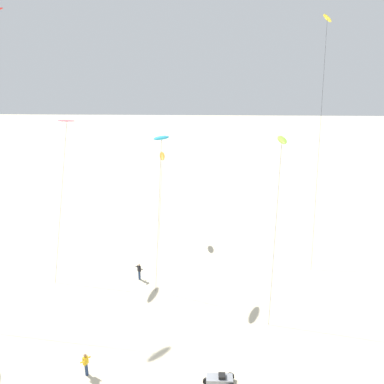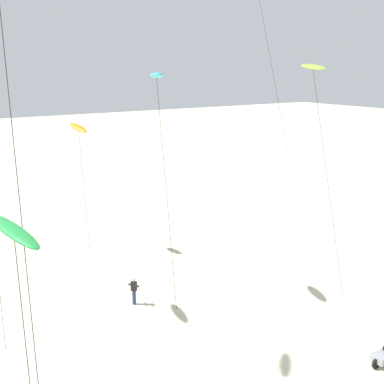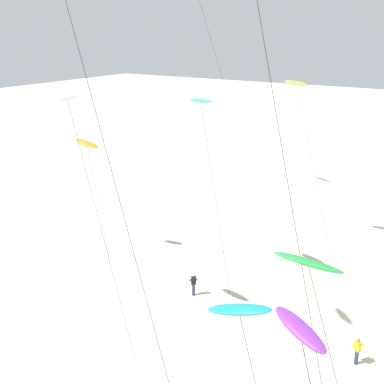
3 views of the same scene
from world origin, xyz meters
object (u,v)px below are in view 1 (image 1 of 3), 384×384
(kite_cyan, at_px, (161,139))
(kite_orange, at_px, (162,157))
(kite_flyer_nearest, at_px, (86,364))
(kite_flyer_middle, at_px, (139,271))
(kite_yellow, at_px, (327,24))
(kite_pink, at_px, (67,124))
(beach_buggy, at_px, (220,379))
(kite_lime, at_px, (282,143))

(kite_cyan, xyz_separation_m, kite_orange, (-1.07, 9.76, -3.94))
(kite_flyer_nearest, bearing_deg, kite_flyer_middle, 82.39)
(kite_yellow, xyz_separation_m, kite_flyer_middle, (-18.64, -12.12, -22.47))
(kite_pink, distance_m, beach_buggy, 25.52)
(kite_flyer_nearest, height_order, kite_flyer_middle, same)
(kite_yellow, bearing_deg, beach_buggy, -114.99)
(kite_cyan, bearing_deg, kite_flyer_middle, -159.00)
(kite_orange, height_order, beach_buggy, kite_orange)
(kite_pink, bearing_deg, kite_cyan, -17.92)
(kite_flyer_nearest, distance_m, beach_buggy, 8.81)
(kite_pink, relative_size, kite_flyer_middle, 8.83)
(kite_lime, bearing_deg, kite_orange, 130.23)
(kite_flyer_middle, bearing_deg, kite_yellow, 33.04)
(kite_cyan, relative_size, beach_buggy, 6.66)
(beach_buggy, bearing_deg, kite_cyan, 110.10)
(kite_cyan, bearing_deg, kite_yellow, 34.53)
(kite_yellow, bearing_deg, kite_lime, -114.88)
(kite_yellow, height_order, kite_flyer_middle, kite_yellow)
(kite_yellow, relative_size, kite_flyer_middle, 14.57)
(kite_lime, relative_size, kite_pink, 0.96)
(kite_cyan, bearing_deg, kite_orange, 96.27)
(kite_flyer_nearest, bearing_deg, kite_lime, 35.63)
(kite_flyer_nearest, bearing_deg, beach_buggy, -3.65)
(kite_yellow, bearing_deg, kite_cyan, -145.47)
(kite_cyan, height_order, kite_pink, kite_pink)
(kite_flyer_middle, height_order, beach_buggy, kite_flyer_middle)
(kite_yellow, distance_m, beach_buggy, 35.50)
(kite_flyer_nearest, bearing_deg, kite_yellow, 49.87)
(kite_lime, distance_m, kite_orange, 17.25)
(kite_orange, distance_m, kite_flyer_middle, 13.68)
(kite_yellow, bearing_deg, kite_orange, -175.18)
(kite_cyan, height_order, kite_yellow, kite_yellow)
(kite_flyer_middle, bearing_deg, kite_lime, -9.92)
(kite_flyer_nearest, bearing_deg, kite_orange, 82.83)
(kite_lime, relative_size, kite_yellow, 0.58)
(kite_yellow, height_order, kite_orange, kite_yellow)
(kite_orange, distance_m, beach_buggy, 25.47)
(kite_flyer_middle, bearing_deg, kite_orange, 83.32)
(kite_orange, relative_size, beach_buggy, 4.83)
(kite_pink, distance_m, kite_flyer_middle, 15.40)
(kite_yellow, relative_size, kite_flyer_nearest, 14.57)
(kite_yellow, bearing_deg, kite_pink, -162.08)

